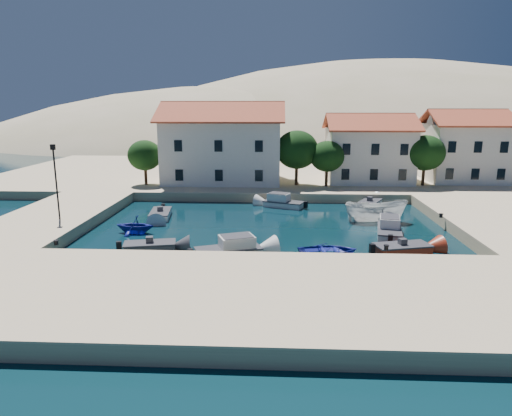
{
  "coord_description": "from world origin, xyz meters",
  "views": [
    {
      "loc": [
        0.79,
        -28.32,
        10.36
      ],
      "look_at": [
        -0.99,
        8.45,
        2.0
      ],
      "focal_mm": 32.0,
      "sensor_mm": 36.0,
      "label": 1
    }
  ],
  "objects_px": {
    "building_left": "(223,141)",
    "boat_east": "(375,222)",
    "building_right": "(464,145)",
    "cabin_cruiser_south": "(228,250)",
    "lamppost": "(55,174)",
    "rowboat_south": "(328,255)",
    "building_mid": "(369,147)",
    "cabin_cruiser_east": "(389,230)"
  },
  "relations": [
    {
      "from": "lamppost",
      "to": "rowboat_south",
      "type": "relative_size",
      "value": 1.49
    },
    {
      "from": "building_mid",
      "to": "building_right",
      "type": "height_order",
      "value": "building_right"
    },
    {
      "from": "building_left",
      "to": "cabin_cruiser_east",
      "type": "xyz_separation_m",
      "value": [
        15.88,
        -20.26,
        -5.46
      ]
    },
    {
      "from": "cabin_cruiser_south",
      "to": "boat_east",
      "type": "height_order",
      "value": "cabin_cruiser_south"
    },
    {
      "from": "building_mid",
      "to": "building_right",
      "type": "bearing_deg",
      "value": 4.76
    },
    {
      "from": "lamppost",
      "to": "boat_east",
      "type": "relative_size",
      "value": 1.11
    },
    {
      "from": "cabin_cruiser_south",
      "to": "boat_east",
      "type": "relative_size",
      "value": 0.88
    },
    {
      "from": "building_left",
      "to": "rowboat_south",
      "type": "relative_size",
      "value": 3.52
    },
    {
      "from": "building_right",
      "to": "boat_east",
      "type": "xyz_separation_m",
      "value": [
        -14.31,
        -17.81,
        -5.47
      ]
    },
    {
      "from": "building_right",
      "to": "cabin_cruiser_east",
      "type": "relative_size",
      "value": 1.95
    },
    {
      "from": "cabin_cruiser_south",
      "to": "rowboat_south",
      "type": "relative_size",
      "value": 1.18
    },
    {
      "from": "lamppost",
      "to": "building_left",
      "type": "bearing_deg",
      "value": 60.1
    },
    {
      "from": "building_left",
      "to": "building_mid",
      "type": "distance_m",
      "value": 18.04
    },
    {
      "from": "boat_east",
      "to": "lamppost",
      "type": "bearing_deg",
      "value": 96.57
    },
    {
      "from": "building_left",
      "to": "lamppost",
      "type": "relative_size",
      "value": 2.36
    },
    {
      "from": "building_mid",
      "to": "cabin_cruiser_south",
      "type": "xyz_separation_m",
      "value": [
        -14.61,
        -27.07,
        -4.75
      ]
    },
    {
      "from": "building_right",
      "to": "lamppost",
      "type": "bearing_deg",
      "value": -152.07
    },
    {
      "from": "lamppost",
      "to": "rowboat_south",
      "type": "xyz_separation_m",
      "value": [
        21.89,
        -5.41,
        -4.75
      ]
    },
    {
      "from": "lamppost",
      "to": "cabin_cruiser_south",
      "type": "distance_m",
      "value": 16.64
    },
    {
      "from": "building_mid",
      "to": "cabin_cruiser_south",
      "type": "relative_size",
      "value": 2.13
    },
    {
      "from": "cabin_cruiser_east",
      "to": "building_mid",
      "type": "bearing_deg",
      "value": 6.0
    },
    {
      "from": "cabin_cruiser_south",
      "to": "building_right",
      "type": "bearing_deg",
      "value": 25.45
    },
    {
      "from": "cabin_cruiser_east",
      "to": "building_right",
      "type": "bearing_deg",
      "value": -20.69
    },
    {
      "from": "building_right",
      "to": "boat_east",
      "type": "relative_size",
      "value": 1.68
    },
    {
      "from": "building_mid",
      "to": "lamppost",
      "type": "height_order",
      "value": "building_mid"
    },
    {
      "from": "building_mid",
      "to": "cabin_cruiser_east",
      "type": "bearing_deg",
      "value": -95.71
    },
    {
      "from": "building_left",
      "to": "boat_east",
      "type": "relative_size",
      "value": 2.62
    },
    {
      "from": "building_right",
      "to": "cabin_cruiser_south",
      "type": "height_order",
      "value": "building_right"
    },
    {
      "from": "building_right",
      "to": "cabin_cruiser_east",
      "type": "xyz_separation_m",
      "value": [
        -14.12,
        -22.26,
        -5.0
      ]
    },
    {
      "from": "lamppost",
      "to": "cabin_cruiser_east",
      "type": "height_order",
      "value": "lamppost"
    },
    {
      "from": "rowboat_south",
      "to": "cabin_cruiser_east",
      "type": "distance_m",
      "value": 7.54
    },
    {
      "from": "building_right",
      "to": "cabin_cruiser_south",
      "type": "bearing_deg",
      "value": -133.47
    },
    {
      "from": "lamppost",
      "to": "cabin_cruiser_east",
      "type": "relative_size",
      "value": 1.28
    },
    {
      "from": "building_left",
      "to": "building_mid",
      "type": "xyz_separation_m",
      "value": [
        18.0,
        1.0,
        -0.71
      ]
    },
    {
      "from": "building_mid",
      "to": "rowboat_south",
      "type": "height_order",
      "value": "building_mid"
    },
    {
      "from": "building_left",
      "to": "building_right",
      "type": "xyz_separation_m",
      "value": [
        30.0,
        2.0,
        -0.46
      ]
    },
    {
      "from": "building_left",
      "to": "cabin_cruiser_south",
      "type": "xyz_separation_m",
      "value": [
        3.39,
        -26.07,
        -5.46
      ]
    },
    {
      "from": "building_left",
      "to": "building_mid",
      "type": "relative_size",
      "value": 1.4
    },
    {
      "from": "rowboat_south",
      "to": "cabin_cruiser_east",
      "type": "relative_size",
      "value": 0.86
    },
    {
      "from": "rowboat_south",
      "to": "cabin_cruiser_east",
      "type": "xyz_separation_m",
      "value": [
        5.49,
        5.15,
        0.48
      ]
    },
    {
      "from": "building_mid",
      "to": "lamppost",
      "type": "distance_m",
      "value": 36.21
    },
    {
      "from": "cabin_cruiser_south",
      "to": "rowboat_south",
      "type": "bearing_deg",
      "value": -15.7
    }
  ]
}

